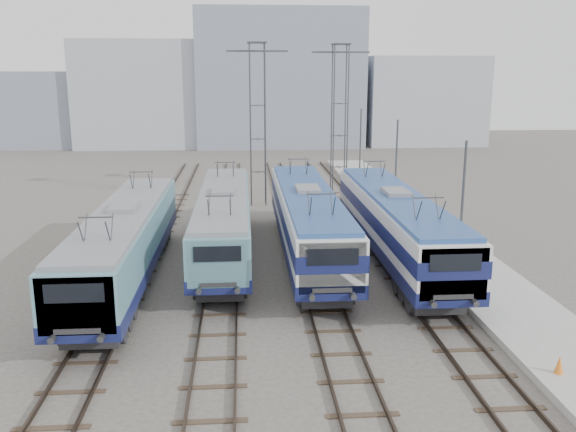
% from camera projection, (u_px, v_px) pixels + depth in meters
% --- Properties ---
extents(ground, '(160.00, 160.00, 0.00)m').
position_uv_depth(ground, '(273.00, 314.00, 25.61)').
color(ground, '#514C47').
extents(platform, '(4.00, 70.00, 0.30)m').
position_uv_depth(platform, '(448.00, 251.00, 34.08)').
color(platform, '#9E9E99').
rests_on(platform, ground).
extents(locomotive_far_left, '(2.84, 17.93, 3.37)m').
position_uv_depth(locomotive_far_left, '(125.00, 240.00, 28.53)').
color(locomotive_far_left, '#13194A').
rests_on(locomotive_far_left, ground).
extents(locomotive_center_left, '(2.78, 17.53, 3.30)m').
position_uv_depth(locomotive_center_left, '(224.00, 219.00, 32.85)').
color(locomotive_center_left, '#13194A').
rests_on(locomotive_center_left, ground).
extents(locomotive_center_right, '(2.92, 18.45, 3.47)m').
position_uv_depth(locomotive_center_right, '(308.00, 217.00, 32.48)').
color(locomotive_center_right, '#13194A').
rests_on(locomotive_center_right, ground).
extents(locomotive_far_right, '(2.90, 18.36, 3.45)m').
position_uv_depth(locomotive_far_right, '(396.00, 221.00, 31.76)').
color(locomotive_far_right, '#13194A').
rests_on(locomotive_far_right, ground).
extents(catenary_tower_west, '(4.50, 1.20, 12.00)m').
position_uv_depth(catenary_tower_west, '(258.00, 117.00, 45.43)').
color(catenary_tower_west, '#3F4247').
rests_on(catenary_tower_west, ground).
extents(catenary_tower_east, '(4.50, 1.20, 12.00)m').
position_uv_depth(catenary_tower_east, '(340.00, 115.00, 47.85)').
color(catenary_tower_east, '#3F4247').
rests_on(catenary_tower_east, ground).
extents(mast_front, '(0.12, 0.12, 7.00)m').
position_uv_depth(mast_front, '(461.00, 218.00, 27.37)').
color(mast_front, '#3F4247').
rests_on(mast_front, ground).
extents(mast_mid, '(0.12, 0.12, 7.00)m').
position_uv_depth(mast_mid, '(396.00, 175.00, 39.02)').
color(mast_mid, '#3F4247').
rests_on(mast_mid, ground).
extents(mast_rear, '(0.12, 0.12, 7.00)m').
position_uv_depth(mast_rear, '(360.00, 151.00, 50.66)').
color(mast_rear, '#3F4247').
rests_on(mast_rear, ground).
extents(safety_cone, '(0.30, 0.30, 0.61)m').
position_uv_depth(safety_cone, '(559.00, 365.00, 19.87)').
color(safety_cone, orange).
rests_on(safety_cone, platform).
extents(building_west, '(18.00, 12.00, 14.00)m').
position_uv_depth(building_west, '(147.00, 94.00, 83.15)').
color(building_west, '#A1A8B5').
rests_on(building_west, ground).
extents(building_center, '(22.00, 14.00, 18.00)m').
position_uv_depth(building_center, '(279.00, 79.00, 84.00)').
color(building_center, gray).
rests_on(building_center, ground).
extents(building_east, '(16.00, 12.00, 12.00)m').
position_uv_depth(building_east, '(420.00, 100.00, 86.14)').
color(building_east, '#A1A8B5').
rests_on(building_east, ground).
extents(building_far_west, '(14.00, 10.00, 10.00)m').
position_uv_depth(building_far_west, '(29.00, 109.00, 82.44)').
color(building_far_west, gray).
rests_on(building_far_west, ground).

